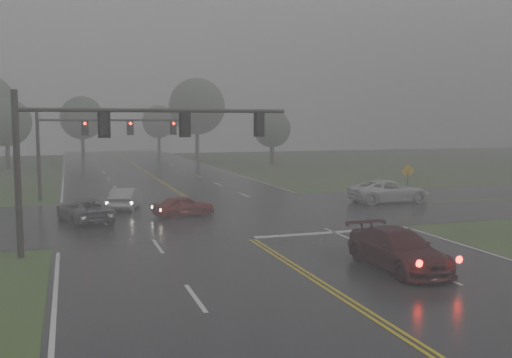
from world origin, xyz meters
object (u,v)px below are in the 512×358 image
object	(u,v)px
pickup_white	(389,203)
signal_gantry_near	(107,140)
car_grey	(85,222)
sedan_silver	(126,209)
sedan_maroon	(398,269)
sedan_red	(184,217)
signal_gantry_far	(86,137)

from	to	relation	value
pickup_white	signal_gantry_near	world-z (taller)	signal_gantry_near
car_grey	pickup_white	distance (m)	20.40
car_grey	pickup_white	xyz separation A→B (m)	(20.35, 1.39, 0.00)
sedan_silver	sedan_maroon	bearing A→B (deg)	131.03
sedan_silver	pickup_white	distance (m)	17.90
sedan_silver	signal_gantry_near	world-z (taller)	signal_gantry_near
sedan_red	signal_gantry_near	xyz separation A→B (m)	(-4.84, -8.03, 4.84)
signal_gantry_far	car_grey	bearing A→B (deg)	-93.09
car_grey	signal_gantry_near	size ratio (longest dim) A/B	0.41
sedan_maroon	sedan_silver	world-z (taller)	sedan_maroon
sedan_maroon	signal_gantry_near	world-z (taller)	signal_gantry_near
pickup_white	signal_gantry_far	xyz separation A→B (m)	(-19.82, 8.43, 4.54)
signal_gantry_near	signal_gantry_far	distance (m)	17.78
signal_gantry_near	signal_gantry_far	bearing A→B (deg)	90.93
sedan_red	sedan_silver	size ratio (longest dim) A/B	0.88
sedan_red	car_grey	world-z (taller)	car_grey
sedan_red	sedan_silver	world-z (taller)	sedan_silver
sedan_maroon	car_grey	distance (m)	18.22
sedan_maroon	sedan_silver	xyz separation A→B (m)	(-8.42, 18.58, 0.00)
sedan_red	sedan_maroon	bearing A→B (deg)	-172.04
sedan_red	car_grey	size ratio (longest dim) A/B	0.76
signal_gantry_near	pickup_white	bearing A→B (deg)	25.56
sedan_silver	signal_gantry_near	size ratio (longest dim) A/B	0.35
sedan_red	car_grey	distance (m)	5.66
signal_gantry_near	sedan_silver	bearing A→B (deg)	81.35
sedan_maroon	car_grey	size ratio (longest dim) A/B	1.09
sedan_maroon	sedan_silver	distance (m)	20.40
sedan_maroon	signal_gantry_far	bearing A→B (deg)	112.09
sedan_silver	signal_gantry_near	distance (m)	13.13
sedan_silver	sedan_red	bearing A→B (deg)	143.31
car_grey	sedan_red	bearing A→B (deg)	166.22
sedan_red	pickup_white	world-z (taller)	pickup_white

